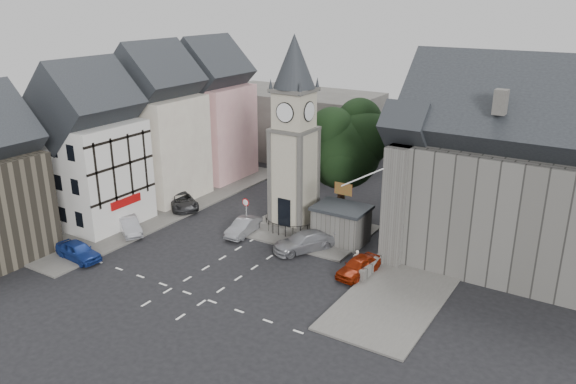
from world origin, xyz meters
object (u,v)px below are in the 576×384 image
Objects in this scene: car_east_red at (358,266)px; pedestrian at (357,260)px; stone_shelter at (341,224)px; car_west_blue at (78,251)px; clock_tower at (294,136)px.

pedestrian reaches higher than car_east_red.
stone_shelter is 1.04× the size of car_west_blue.
car_west_blue reaches higher than car_east_red.
stone_shelter is 20.50m from car_west_blue.
pedestrian is at bearing -57.81° from car_west_blue.
clock_tower is 8.15m from stone_shelter.
pedestrian is (8.00, -4.21, -7.36)m from clock_tower.
clock_tower is 3.92× the size of car_west_blue.
car_east_red is (3.70, -4.50, -0.86)m from stone_shelter.
stone_shelter is 5.89m from car_east_red.
car_west_blue is 21.02m from pedestrian.
car_east_red is 0.93m from pedestrian.
pedestrian is at bearing -49.25° from stone_shelter.
pedestrian is at bearing -27.73° from clock_tower.
car_west_blue is (-10.61, -13.98, -7.41)m from clock_tower.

